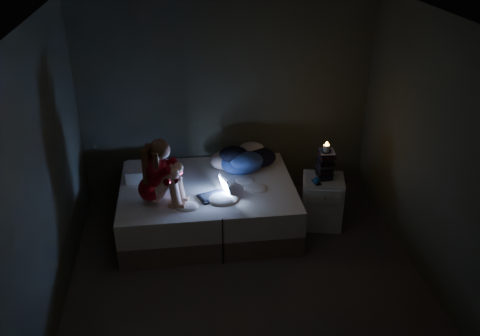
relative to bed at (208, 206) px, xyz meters
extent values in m
cube|color=#413B3A|center=(0.32, -1.10, -0.28)|extent=(3.60, 3.80, 0.02)
cube|color=silver|center=(0.32, -1.10, 2.34)|extent=(3.60, 3.80, 0.02)
cube|color=#373B30|center=(0.32, 0.81, 1.03)|extent=(3.60, 0.02, 2.60)
cube|color=#373B30|center=(0.32, -3.01, 1.03)|extent=(3.60, 0.02, 2.60)
cube|color=#373B30|center=(-1.49, -1.10, 1.03)|extent=(0.02, 3.80, 2.60)
cube|color=#373B30|center=(2.13, -1.10, 1.03)|extent=(0.02, 3.80, 2.60)
cube|color=silver|center=(-0.68, 0.30, 0.35)|extent=(0.50, 0.36, 0.15)
cube|color=silver|center=(1.34, -0.14, 0.04)|extent=(0.55, 0.51, 0.62)
cylinder|color=beige|center=(1.35, -0.10, 0.72)|extent=(0.07, 0.07, 0.08)
cube|color=black|center=(1.25, -0.25, 0.35)|extent=(0.12, 0.16, 0.01)
sphere|color=navy|center=(1.25, -0.27, 0.39)|extent=(0.08, 0.08, 0.08)
camera|label=1|loc=(-0.28, -5.20, 3.18)|focal=38.58mm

